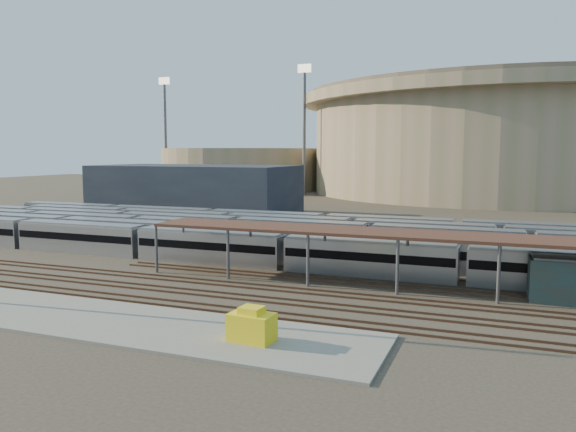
{
  "coord_description": "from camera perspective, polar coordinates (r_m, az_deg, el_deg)",
  "views": [
    {
      "loc": [
        26.53,
        -48.67,
        12.87
      ],
      "look_at": [
        2.94,
        12.0,
        5.4
      ],
      "focal_mm": 35.0,
      "sensor_mm": 36.0,
      "label": 1
    }
  ],
  "objects": [
    {
      "name": "service_building",
      "position": [
        120.81,
        -9.43,
        2.73
      ],
      "size": [
        42.0,
        20.0,
        10.0
      ],
      "primitive_type": "cube",
      "color": "#1E232D",
      "rests_on": "ground"
    },
    {
      "name": "empty_tracks",
      "position": [
        52.67,
        -9.82,
        -7.59
      ],
      "size": [
        170.0,
        9.62,
        0.18
      ],
      "color": "#4C3323",
      "rests_on": "ground"
    },
    {
      "name": "apron",
      "position": [
        47.86,
        -21.34,
        -9.38
      ],
      "size": [
        50.0,
        9.0,
        0.2
      ],
      "primitive_type": "cube",
      "color": "gray",
      "rests_on": "ground"
    },
    {
      "name": "floodlight_1",
      "position": [
        202.36,
        -12.35,
        8.6
      ],
      "size": [
        4.0,
        1.0,
        38.4
      ],
      "color": "#535257",
      "rests_on": "ground"
    },
    {
      "name": "secondary_arena",
      "position": [
        198.61,
        -4.6,
        4.84
      ],
      "size": [
        56.0,
        56.0,
        14.0
      ],
      "primitive_type": "cylinder",
      "color": "gray",
      "rests_on": "ground"
    },
    {
      "name": "ground",
      "position": [
        56.91,
        -7.2,
        -6.57
      ],
      "size": [
        420.0,
        420.0,
        0.0
      ],
      "primitive_type": "plane",
      "color": "#383026",
      "rests_on": "ground"
    },
    {
      "name": "floodlight_0",
      "position": [
        168.62,
        1.66,
        9.19
      ],
      "size": [
        4.0,
        1.0,
        38.4
      ],
      "color": "#535257",
      "rests_on": "ground"
    },
    {
      "name": "floodlight_3",
      "position": [
        211.98,
        11.44,
        8.52
      ],
      "size": [
        4.0,
        1.0,
        38.4
      ],
      "color": "#535257",
      "rests_on": "ground"
    },
    {
      "name": "subway_trains",
      "position": [
        72.51,
        0.85,
        -2.23
      ],
      "size": [
        127.41,
        23.9,
        3.6
      ],
      "color": "#AFAFB4",
      "rests_on": "ground"
    },
    {
      "name": "inspection_shed",
      "position": [
        53.45,
        16.16,
        -2.2
      ],
      "size": [
        60.3,
        6.0,
        5.3
      ],
      "color": "#535257",
      "rests_on": "ground"
    },
    {
      "name": "stadium",
      "position": [
        188.71,
        20.96,
        7.21
      ],
      "size": [
        124.0,
        124.0,
        32.5
      ],
      "color": "gray",
      "rests_on": "ground"
    },
    {
      "name": "yellow_equipment",
      "position": [
        38.5,
        -3.71,
        -11.21
      ],
      "size": [
        3.15,
        2.12,
        1.88
      ],
      "primitive_type": "cube",
      "rotation": [
        0.0,
        0.0,
        -0.08
      ],
      "color": "yellow",
      "rests_on": "apron"
    }
  ]
}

